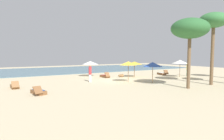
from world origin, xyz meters
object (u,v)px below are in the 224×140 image
at_px(umbrella_1, 180,62).
at_px(palm_2, 190,29).
at_px(umbrella_4, 128,63).
at_px(dog, 121,75).
at_px(umbrella_2, 90,63).
at_px(lounger_3, 15,86).
at_px(lounger_2, 105,76).
at_px(lounger_1, 39,92).
at_px(umbrella_3, 134,63).
at_px(person_1, 90,73).
at_px(lounger_0, 162,74).
at_px(palm_0, 214,22).
at_px(person_0, 188,69).
at_px(umbrella_0, 153,64).

xyz_separation_m(umbrella_1, palm_2, (-6.08, -6.03, 3.06)).
height_order(umbrella_4, dog, umbrella_4).
distance_m(umbrella_2, lounger_3, 10.47).
bearing_deg(lounger_2, lounger_1, -144.95).
relative_size(umbrella_3, dog, 2.33).
distance_m(lounger_1, palm_2, 13.07).
relative_size(person_1, palm_2, 0.31).
relative_size(umbrella_3, lounger_0, 1.12).
relative_size(umbrella_4, palm_0, 0.32).
bearing_deg(lounger_2, dog, -18.89).
bearing_deg(dog, umbrella_2, 141.23).
xyz_separation_m(lounger_1, lounger_2, (9.20, 6.45, 0.00)).
distance_m(person_1, dog, 5.58).
bearing_deg(lounger_0, palm_2, -123.81).
bearing_deg(umbrella_2, lounger_1, -134.14).
bearing_deg(person_1, lounger_0, 5.69).
xyz_separation_m(lounger_2, person_0, (10.23, -4.19, 0.82)).
relative_size(umbrella_0, umbrella_2, 1.01).
distance_m(lounger_2, palm_0, 13.18).
xyz_separation_m(umbrella_3, person_1, (-6.54, -0.93, -0.86)).
distance_m(umbrella_1, person_1, 11.76).
height_order(umbrella_0, person_0, umbrella_0).
bearing_deg(palm_0, dog, 111.52).
relative_size(umbrella_2, person_0, 1.10).
distance_m(lounger_1, dog, 12.57).
distance_m(umbrella_1, person_0, 2.15).
distance_m(umbrella_2, lounger_2, 2.70).
bearing_deg(umbrella_1, umbrella_2, 146.20).
height_order(umbrella_2, person_0, umbrella_2).
relative_size(umbrella_0, lounger_2, 1.24).
xyz_separation_m(lounger_1, person_0, (19.43, 2.26, 0.82)).
relative_size(lounger_0, person_1, 0.97).
distance_m(umbrella_2, palm_0, 14.63).
bearing_deg(umbrella_0, lounger_0, 38.51).
relative_size(umbrella_1, umbrella_3, 1.10).
height_order(umbrella_4, lounger_2, umbrella_4).
distance_m(lounger_0, person_0, 3.45).
bearing_deg(lounger_0, lounger_1, -163.97).
xyz_separation_m(umbrella_0, lounger_3, (-12.15, 3.95, -1.73)).
relative_size(lounger_0, lounger_2, 1.03).
bearing_deg(palm_0, lounger_2, 119.20).
bearing_deg(person_0, umbrella_0, -163.64).
bearing_deg(umbrella_0, palm_0, -42.02).
height_order(lounger_3, person_1, person_1).
distance_m(umbrella_2, umbrella_4, 6.73).
bearing_deg(umbrella_1, person_1, 170.46).
bearing_deg(dog, palm_0, -68.48).
xyz_separation_m(umbrella_1, lounger_2, (-8.32, 4.51, -1.77)).
height_order(person_0, palm_0, palm_0).
bearing_deg(lounger_3, dog, 9.46).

